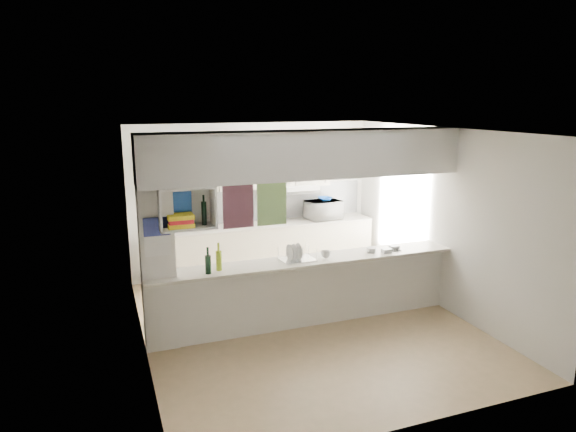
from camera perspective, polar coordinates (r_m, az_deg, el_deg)
name	(u,v)px	position (r m, az deg, el deg)	size (l,w,h in m)	color
floor	(306,324)	(7.10, 1.99, -11.93)	(4.80, 4.80, 0.00)	#9A8059
ceiling	(307,130)	(6.47, 2.17, 9.51)	(4.80, 4.80, 0.00)	white
wall_back	(253,199)	(8.88, -3.86, 1.90)	(4.20, 4.20, 0.00)	silver
wall_left	(139,247)	(6.20, -16.19, -3.34)	(4.80, 4.80, 0.00)	silver
wall_right	(441,219)	(7.70, 16.68, -0.29)	(4.80, 4.80, 0.00)	silver
servery_partition	(294,205)	(6.52, 0.70, 1.21)	(4.20, 0.50, 2.60)	silver
cubby_shelf	(185,210)	(6.10, -11.40, 0.63)	(0.65, 0.35, 0.50)	white
kitchen_run	(267,228)	(8.78, -2.32, -1.37)	(3.60, 0.63, 2.24)	beige
microwave	(324,210)	(9.04, 3.97, 0.69)	(0.59, 0.40, 0.33)	white
bowl	(325,199)	(9.02, 4.12, 1.92)	(0.24, 0.24, 0.06)	navy
dish_rack	(297,253)	(6.71, 1.02, -4.17)	(0.46, 0.36, 0.23)	silver
cup	(326,254)	(6.79, 4.20, -4.25)	(0.12, 0.12, 0.10)	white
wine_bottles	(214,262)	(6.31, -8.26, -5.06)	(0.22, 0.15, 0.35)	black
plastic_tubs	(382,249)	(7.22, 10.44, -3.67)	(0.50, 0.21, 0.06)	silver
utensil_jar	(265,218)	(8.74, -2.58, -0.27)	(0.11, 0.11, 0.16)	black
knife_block	(240,219)	(8.65, -5.34, -0.32)	(0.10, 0.08, 0.20)	brown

